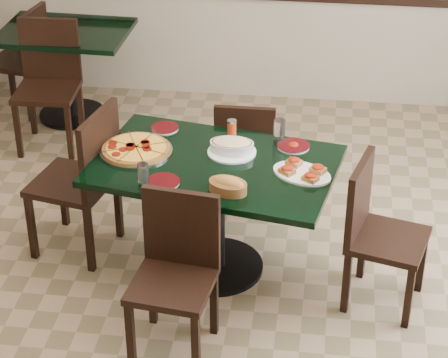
# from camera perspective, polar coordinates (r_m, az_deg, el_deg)

# --- Properties ---
(floor) EXTENTS (5.50, 5.50, 0.00)m
(floor) POSITION_cam_1_polar(r_m,az_deg,el_deg) (5.23, 0.60, -7.49)
(floor) COLOR #83684B
(floor) RESTS_ON ground
(room_shell) EXTENTS (5.50, 5.50, 5.50)m
(room_shell) POSITION_cam_1_polar(r_m,az_deg,el_deg) (6.19, 12.28, 10.53)
(room_shell) COLOR white
(room_shell) RESTS_ON floor
(main_table) EXTENTS (1.51, 1.12, 0.75)m
(main_table) POSITION_cam_1_polar(r_m,az_deg,el_deg) (5.12, -0.59, -0.70)
(main_table) COLOR black
(main_table) RESTS_ON floor
(back_table) EXTENTS (1.02, 0.76, 0.75)m
(back_table) POSITION_cam_1_polar(r_m,az_deg,el_deg) (7.12, -10.21, 7.87)
(back_table) COLOR black
(back_table) RESTS_ON floor
(chair_far) EXTENTS (0.39, 0.39, 0.84)m
(chair_far) POSITION_cam_1_polar(r_m,az_deg,el_deg) (5.73, 1.43, 1.78)
(chair_far) COLOR black
(chair_far) RESTS_ON floor
(chair_near) EXTENTS (0.47, 0.47, 0.89)m
(chair_near) POSITION_cam_1_polar(r_m,az_deg,el_deg) (4.62, -3.13, -5.62)
(chair_near) COLOR black
(chair_near) RESTS_ON floor
(chair_right) EXTENTS (0.51, 0.51, 0.89)m
(chair_right) POSITION_cam_1_polar(r_m,az_deg,el_deg) (4.99, 9.84, -3.09)
(chair_right) COLOR black
(chair_right) RESTS_ON floor
(chair_left) EXTENTS (0.55, 0.55, 0.99)m
(chair_left) POSITION_cam_1_polar(r_m,az_deg,el_deg) (5.36, -9.08, 0.33)
(chair_left) COLOR black
(chair_left) RESTS_ON floor
(back_chair_near) EXTENTS (0.47, 0.47, 0.96)m
(back_chair_near) POSITION_cam_1_polar(r_m,az_deg,el_deg) (6.74, -11.37, 6.58)
(back_chair_near) COLOR black
(back_chair_near) RESTS_ON floor
(back_chair_left) EXTENTS (0.47, 0.47, 0.89)m
(back_chair_left) POSITION_cam_1_polar(r_m,az_deg,el_deg) (7.31, -12.87, 7.91)
(back_chair_left) COLOR black
(back_chair_left) RESTS_ON floor
(pepperoni_pizza) EXTENTS (0.43, 0.43, 0.04)m
(pepperoni_pizza) POSITION_cam_1_polar(r_m,az_deg,el_deg) (5.16, -5.76, 1.96)
(pepperoni_pizza) COLOR #B4B4BB
(pepperoni_pizza) RESTS_ON main_table
(lasagna_casserole) EXTENTS (0.29, 0.29, 0.09)m
(lasagna_casserole) POSITION_cam_1_polar(r_m,az_deg,el_deg) (5.10, 0.52, 2.17)
(lasagna_casserole) COLOR white
(lasagna_casserole) RESTS_ON main_table
(bread_basket) EXTENTS (0.26, 0.21, 0.09)m
(bread_basket) POSITION_cam_1_polar(r_m,az_deg,el_deg) (4.73, 0.26, -0.41)
(bread_basket) COLOR brown
(bread_basket) RESTS_ON main_table
(bruschetta_platter) EXTENTS (0.42, 0.37, 0.05)m
(bruschetta_platter) POSITION_cam_1_polar(r_m,az_deg,el_deg) (4.91, 5.12, 0.52)
(bruschetta_platter) COLOR white
(bruschetta_platter) RESTS_ON main_table
(side_plate_near) EXTENTS (0.19, 0.19, 0.02)m
(side_plate_near) POSITION_cam_1_polar(r_m,az_deg,el_deg) (4.83, -4.03, -0.20)
(side_plate_near) COLOR white
(side_plate_near) RESTS_ON main_table
(side_plate_far_r) EXTENTS (0.19, 0.19, 0.03)m
(side_plate_far_r) POSITION_cam_1_polar(r_m,az_deg,el_deg) (5.20, 4.55, 2.18)
(side_plate_far_r) COLOR white
(side_plate_far_r) RESTS_ON main_table
(side_plate_far_l) EXTENTS (0.17, 0.17, 0.02)m
(side_plate_far_l) POSITION_cam_1_polar(r_m,az_deg,el_deg) (5.40, -3.88, 3.34)
(side_plate_far_l) COLOR white
(side_plate_far_l) RESTS_ON main_table
(napkin_setting) EXTENTS (0.17, 0.17, 0.01)m
(napkin_setting) POSITION_cam_1_polar(r_m,az_deg,el_deg) (4.79, -4.03, -0.55)
(napkin_setting) COLOR white
(napkin_setting) RESTS_ON main_table
(water_glass_a) EXTENTS (0.07, 0.07, 0.15)m
(water_glass_a) POSITION_cam_1_polar(r_m,az_deg,el_deg) (5.21, 3.64, 3.12)
(water_glass_a) COLOR white
(water_glass_a) RESTS_ON main_table
(water_glass_b) EXTENTS (0.06, 0.06, 0.14)m
(water_glass_b) POSITION_cam_1_polar(r_m,az_deg,el_deg) (4.79, -5.29, 0.25)
(water_glass_b) COLOR white
(water_glass_b) RESTS_ON main_table
(pepper_shaker) EXTENTS (0.06, 0.06, 0.10)m
(pepper_shaker) POSITION_cam_1_polar(r_m,az_deg,el_deg) (5.31, 0.52, 3.40)
(pepper_shaker) COLOR #D24816
(pepper_shaker) RESTS_ON main_table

